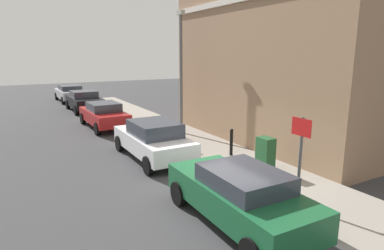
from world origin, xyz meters
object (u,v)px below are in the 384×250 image
Objects in this scene: car_black at (84,100)px; bollard_near_cabinet at (231,141)px; car_white at (153,139)px; car_red at (104,115)px; car_green at (239,194)px; utility_cabinet at (265,156)px; street_sign at (301,148)px; bollard_far_kerb at (180,135)px; car_silver at (70,93)px; lamppost at (181,68)px.

car_black is 3.96× the size of bollard_near_cabinet.
car_white is 6.31m from car_red.
car_green is 17.90m from car_black.
car_red is 6.04m from car_black.
street_sign is (-0.97, -2.26, 0.98)m from utility_cabinet.
bollard_near_cabinet is at bearing 75.82° from street_sign.
car_white is at bearing -169.55° from bollard_far_kerb.
street_sign is (-1.07, -4.23, 0.96)m from bollard_near_cabinet.
utility_cabinet is at bearing -72.98° from bollard_far_kerb.
utility_cabinet is (2.63, -9.82, -0.04)m from car_red.
car_silver is 4.15× the size of bollard_far_kerb.
car_black reaches higher than utility_cabinet.
car_black reaches higher than bollard_far_kerb.
utility_cabinet is at bearing -92.90° from bollard_near_cabinet.
car_white reaches higher than car_red.
car_silver is at bearing 96.53° from utility_cabinet.
car_silver is 21.40m from utility_cabinet.
utility_cabinet is 0.50× the size of street_sign.
street_sign is (0.18, -6.01, 0.96)m from bollard_far_kerb.
car_silver is at bearing 0.15° from car_white.
car_green is 3.35m from utility_cabinet.
car_silver is 3.75× the size of utility_cabinet.
car_silver is (0.22, 23.30, -0.01)m from car_green.
car_white is at bearing 104.29° from street_sign.
lamppost is (0.17, 6.13, 2.62)m from utility_cabinet.
bollard_far_kerb is (1.24, -12.11, -0.03)m from car_black.
lamppost is at bearing 88.44° from utility_cabinet.
street_sign reaches higher than utility_cabinet.
car_green is 1.93m from street_sign.
car_black is at bearing 179.51° from car_silver.
street_sign is at bearing -104.18° from bollard_near_cabinet.
car_white is 2.97m from bollard_near_cabinet.
lamppost reaches higher than street_sign.
bollard_near_cabinet is 2.17m from bollard_far_kerb.
utility_cabinet reaches higher than bollard_far_kerb.
car_green is 4.03× the size of bollard_far_kerb.
car_white is 4.28m from utility_cabinet.
car_red is 0.97× the size of car_silver.
bollard_far_kerb is at bearing -176.78° from car_silver.
bollard_near_cabinet is 1.00× the size of bollard_far_kerb.
car_red is 6.25m from bollard_far_kerb.
car_red is 4.04× the size of bollard_far_kerb.
lamppost reaches higher than car_white.
car_white reaches higher than utility_cabinet.
street_sign reaches higher than bollard_far_kerb.
car_black is 12.17m from bollard_far_kerb.
street_sign reaches higher than car_red.
car_green is 0.99× the size of car_white.
car_white is at bearing -1.23° from car_green.
car_red is at bearing 0.88° from car_green.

